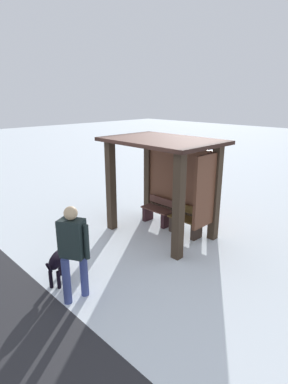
{
  "coord_description": "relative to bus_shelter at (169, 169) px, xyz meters",
  "views": [
    {
      "loc": [
        4.93,
        -5.46,
        3.41
      ],
      "look_at": [
        0.15,
        -0.74,
        1.31
      ],
      "focal_mm": 28.84,
      "sensor_mm": 36.0,
      "label": 1
    }
  ],
  "objects": [
    {
      "name": "bus_shelter",
      "position": [
        0.0,
        0.0,
        0.0
      ],
      "size": [
        2.77,
        1.91,
        2.44
      ],
      "color": "#382B1F",
      "rests_on": "ground"
    },
    {
      "name": "ground_plane",
      "position": [
        -0.1,
        -0.19,
        -1.68
      ],
      "size": [
        60.0,
        60.0,
        0.0
      ],
      "primitive_type": "plane",
      "color": "white"
    },
    {
      "name": "bench_center_inside",
      "position": [
        0.4,
        0.23,
        -1.37
      ],
      "size": [
        0.9,
        0.4,
        0.72
      ],
      "color": "#513A19",
      "rests_on": "ground"
    },
    {
      "name": "dog",
      "position": [
        -0.0,
        -3.15,
        -1.22
      ],
      "size": [
        0.67,
        0.81,
        0.65
      ],
      "color": "black",
      "rests_on": "ground"
    },
    {
      "name": "bench_left_inside",
      "position": [
        -0.6,
        0.23,
        -1.37
      ],
      "size": [
        0.9,
        0.39,
        0.72
      ],
      "color": "#4F2F28",
      "rests_on": "ground"
    },
    {
      "name": "person_walking",
      "position": [
        0.71,
        -3.24,
        -0.67
      ],
      "size": [
        0.57,
        0.52,
        1.72
      ],
      "color": "#1C2827",
      "rests_on": "ground"
    }
  ]
}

